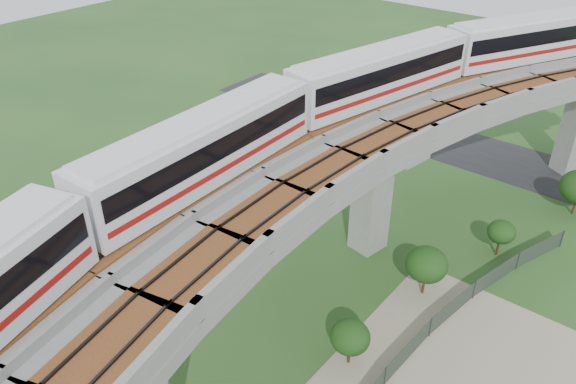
% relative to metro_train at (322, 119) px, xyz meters
% --- Properties ---
extents(ground, '(160.00, 160.00, 0.00)m').
position_rel_metro_train_xyz_m(ground, '(-0.52, -4.52, -12.31)').
color(ground, '#274D1F').
rests_on(ground, ground).
extents(asphalt_road, '(60.00, 8.00, 0.03)m').
position_rel_metro_train_xyz_m(asphalt_road, '(-0.52, 25.48, -12.29)').
color(asphalt_road, '#232326').
rests_on(asphalt_road, ground).
extents(viaduct, '(19.58, 73.98, 11.40)m').
position_rel_metro_train_xyz_m(viaduct, '(3.32, -4.52, -3.26)').
color(viaduct, '#99968E').
rests_on(viaduct, ground).
extents(metro_train, '(12.78, 61.15, 3.64)m').
position_rel_metro_train_xyz_m(metro_train, '(0.00, 0.00, 0.00)').
color(metro_train, silver).
rests_on(metro_train, ground).
extents(tree_1, '(1.99, 1.99, 2.88)m').
position_rel_metro_train_xyz_m(tree_1, '(8.35, 10.89, -10.28)').
color(tree_1, '#382314').
rests_on(tree_1, ground).
extents(tree_2, '(2.75, 2.75, 3.59)m').
position_rel_metro_train_xyz_m(tree_2, '(6.05, 3.73, -9.89)').
color(tree_2, '#382314').
rests_on(tree_2, ground).
extents(tree_3, '(2.28, 2.28, 2.99)m').
position_rel_metro_train_xyz_m(tree_3, '(5.45, -4.32, -10.30)').
color(tree_3, '#382314').
rests_on(tree_3, ground).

